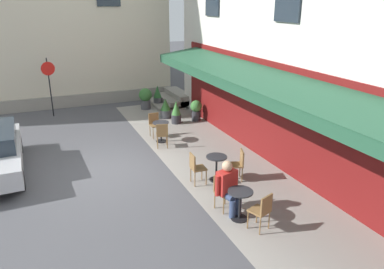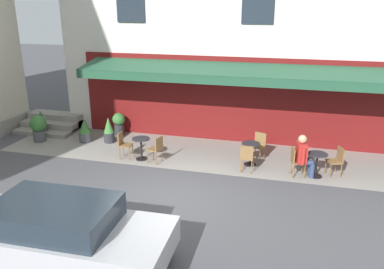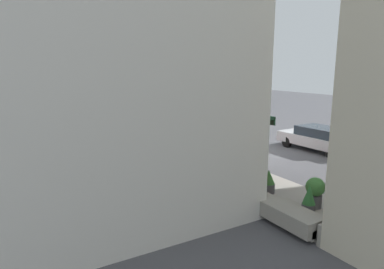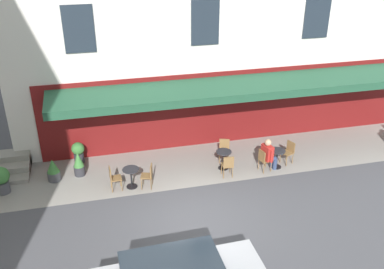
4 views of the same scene
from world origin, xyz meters
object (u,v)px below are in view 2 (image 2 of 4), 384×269
at_px(potted_plant_by_steps, 109,130).
at_px(cafe_chair_wicker_by_window, 247,156).
at_px(seated_patron_in_red, 304,155).
at_px(potted_plant_mid_terrace, 119,123).
at_px(cafe_table_streetside, 141,146).
at_px(cafe_chair_wicker_facing_street, 157,147).
at_px(potted_plant_under_sign, 38,127).
at_px(potted_plant_entrance_left, 85,131).
at_px(cafe_chair_wicker_corner_left, 296,160).
at_px(cafe_chair_wicker_under_awning, 123,143).
at_px(cafe_table_far_end, 251,151).
at_px(parked_car_silver, 62,231).
at_px(potted_plant_entrance_right, 42,123).
at_px(cafe_table_near_entrance, 317,162).
at_px(cafe_chair_wicker_back_row, 337,159).
at_px(cafe_chair_wicker_near_door, 259,144).

bearing_deg(potted_plant_by_steps, cafe_chair_wicker_by_window, 164.78).
relative_size(seated_patron_in_red, potted_plant_mid_terrace, 1.48).
distance_m(cafe_table_streetside, potted_plant_mid_terrace, 2.87).
xyz_separation_m(cafe_chair_wicker_facing_street, cafe_chair_wicker_by_window, (-2.96, 0.01, 0.00)).
bearing_deg(potted_plant_mid_terrace, seated_patron_in_red, 162.31).
bearing_deg(potted_plant_under_sign, potted_plant_entrance_left, -166.62).
relative_size(cafe_chair_wicker_corner_left, cafe_chair_wicker_under_awning, 1.00).
relative_size(cafe_table_far_end, parked_car_silver, 0.17).
bearing_deg(cafe_chair_wicker_by_window, potted_plant_entrance_right, -10.98).
distance_m(seated_patron_in_red, potted_plant_entrance_left, 8.08).
height_order(seated_patron_in_red, potted_plant_under_sign, seated_patron_in_red).
distance_m(cafe_table_near_entrance, cafe_chair_wicker_under_awning, 6.28).
xyz_separation_m(cafe_table_streetside, cafe_table_far_end, (-3.61, -0.45, 0.00)).
height_order(cafe_chair_wicker_by_window, potted_plant_entrance_right, potted_plant_entrance_right).
xyz_separation_m(cafe_table_near_entrance, cafe_chair_wicker_back_row, (-0.59, -0.23, 0.06)).
relative_size(cafe_chair_wicker_back_row, potted_plant_by_steps, 0.93).
height_order(potted_plant_by_steps, parked_car_silver, parked_car_silver).
height_order(cafe_table_far_end, parked_car_silver, parked_car_silver).
distance_m(cafe_table_streetside, potted_plant_entrance_right, 5.05).
bearing_deg(cafe_chair_wicker_corner_left, cafe_chair_wicker_back_row, -163.18).
height_order(cafe_chair_wicker_by_window, potted_plant_mid_terrace, cafe_chair_wicker_by_window).
height_order(cafe_table_near_entrance, cafe_chair_wicker_near_door, cafe_chair_wicker_near_door).
bearing_deg(potted_plant_entrance_right, potted_plant_mid_terrace, -165.83).
height_order(cafe_table_streetside, cafe_chair_wicker_facing_street, cafe_chair_wicker_facing_street).
distance_m(cafe_table_far_end, parked_car_silver, 6.77).
relative_size(cafe_chair_wicker_near_door, potted_plant_under_sign, 0.90).
height_order(cafe_table_near_entrance, cafe_chair_wicker_corner_left, cafe_chair_wicker_corner_left).
distance_m(cafe_chair_wicker_facing_street, seated_patron_in_red, 4.64).
bearing_deg(potted_plant_entrance_right, cafe_chair_wicker_corner_left, 171.09).
bearing_deg(cafe_chair_wicker_near_door, cafe_chair_wicker_by_window, 78.55).
distance_m(cafe_table_near_entrance, potted_plant_entrance_left, 8.46).
height_order(cafe_chair_wicker_back_row, potted_plant_under_sign, potted_plant_under_sign).
xyz_separation_m(cafe_chair_wicker_corner_left, cafe_table_far_end, (1.42, -0.55, -0.06)).
distance_m(seated_patron_in_red, potted_plant_by_steps, 7.20).
relative_size(cafe_chair_wicker_by_window, potted_plant_mid_terrace, 1.01).
height_order(cafe_chair_wicker_under_awning, cafe_table_far_end, cafe_chair_wicker_under_awning).
distance_m(cafe_table_near_entrance, potted_plant_mid_terrace, 7.79).
distance_m(potted_plant_entrance_right, potted_plant_under_sign, 0.82).
xyz_separation_m(cafe_chair_wicker_corner_left, potted_plant_by_steps, (6.86, -1.38, -0.07)).
bearing_deg(cafe_chair_wicker_back_row, potted_plant_under_sign, -2.45).
height_order(cafe_table_near_entrance, cafe_table_streetside, same).
distance_m(cafe_chair_wicker_under_awning, seated_patron_in_red, 5.88).
bearing_deg(cafe_chair_wicker_facing_street, cafe_table_near_entrance, -177.63).
height_order(cafe_chair_wicker_under_awning, potted_plant_mid_terrace, cafe_chair_wicker_under_awning).
bearing_deg(cafe_chair_wicker_facing_street, cafe_chair_wicker_by_window, 179.73).
distance_m(cafe_chair_wicker_back_row, cafe_table_streetside, 6.25).
bearing_deg(cafe_chair_wicker_corner_left, potted_plant_entrance_right, -8.91).
height_order(cafe_chair_wicker_under_awning, parked_car_silver, parked_car_silver).
height_order(cafe_chair_wicker_by_window, potted_plant_by_steps, potted_plant_by_steps).
xyz_separation_m(cafe_chair_wicker_back_row, potted_plant_by_steps, (8.06, -1.02, -0.07)).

